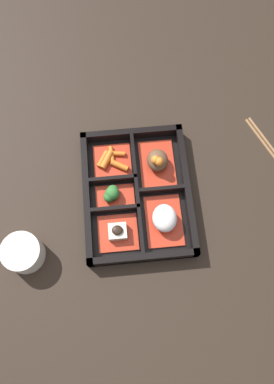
# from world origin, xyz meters

# --- Properties ---
(ground_plane) EXTENTS (3.00, 3.00, 0.00)m
(ground_plane) POSITION_xyz_m (0.00, 0.00, 0.00)
(ground_plane) COLOR black
(bento_base) EXTENTS (0.31, 0.24, 0.01)m
(bento_base) POSITION_xyz_m (0.00, 0.00, 0.01)
(bento_base) COLOR black
(bento_base) RESTS_ON ground_plane
(bento_rim) EXTENTS (0.31, 0.24, 0.04)m
(bento_rim) POSITION_xyz_m (0.00, -0.00, 0.02)
(bento_rim) COLOR black
(bento_rim) RESTS_ON ground_plane
(bowl_stew) EXTENTS (0.12, 0.08, 0.06)m
(bowl_stew) POSITION_xyz_m (-0.07, 0.05, 0.03)
(bowl_stew) COLOR #B22D19
(bowl_stew) RESTS_ON bento_base
(bowl_rice) EXTENTS (0.12, 0.08, 0.05)m
(bowl_rice) POSITION_xyz_m (0.07, 0.05, 0.03)
(bowl_rice) COLOR #B22D19
(bowl_rice) RESTS_ON bento_base
(bowl_carrots) EXTENTS (0.08, 0.09, 0.02)m
(bowl_carrots) POSITION_xyz_m (-0.09, -0.05, 0.02)
(bowl_carrots) COLOR #B22D19
(bowl_carrots) RESTS_ON bento_base
(bowl_greens) EXTENTS (0.05, 0.09, 0.04)m
(bowl_greens) POSITION_xyz_m (0.00, -0.06, 0.03)
(bowl_greens) COLOR #B22D19
(bowl_greens) RESTS_ON bento_base
(bowl_tofu) EXTENTS (0.08, 0.09, 0.03)m
(bowl_tofu) POSITION_xyz_m (0.09, -0.05, 0.02)
(bowl_tofu) COLOR #B22D19
(bowl_tofu) RESTS_ON bento_base
(tea_cup) EXTENTS (0.08, 0.08, 0.06)m
(tea_cup) POSITION_xyz_m (0.11, -0.25, 0.03)
(tea_cup) COLOR beige
(tea_cup) RESTS_ON ground_plane
(chopsticks) EXTENTS (0.20, 0.10, 0.01)m
(chopsticks) POSITION_xyz_m (-0.08, 0.34, 0.00)
(chopsticks) COLOR brown
(chopsticks) RESTS_ON ground_plane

